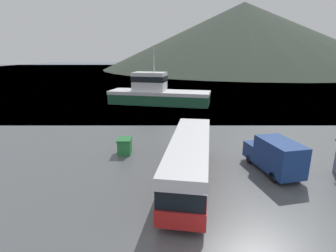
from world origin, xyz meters
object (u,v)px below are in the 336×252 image
fishing_boat (157,93)px  delivery_van (275,155)px  storage_bin (125,146)px  tour_bus (190,158)px

fishing_boat → delivery_van: bearing=32.2°
fishing_boat → storage_bin: bearing=8.0°
storage_bin → fishing_boat: bearing=85.4°
delivery_van → fishing_boat: 29.46m
delivery_van → storage_bin: delivery_van is taller
delivery_van → fishing_boat: fishing_boat is taller
tour_bus → storage_bin: 7.68m
delivery_van → storage_bin: (-11.81, 3.86, -0.67)m
delivery_van → tour_bus: bearing=-178.6°
fishing_boat → storage_bin: 24.00m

